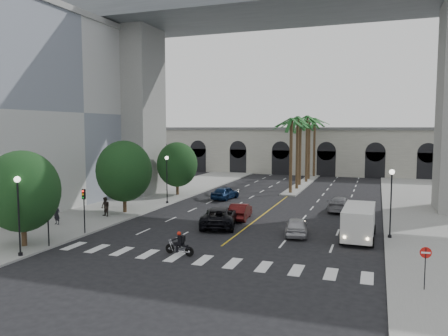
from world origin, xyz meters
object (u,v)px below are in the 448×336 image
(lamp_post_left_far, at_px, (167,175))
(lamp_post_left_near, at_px, (18,209))
(car_b, at_px, (240,211))
(pedestrian_a, at_px, (57,214))
(car_e, at_px, (225,193))
(car_c, at_px, (220,217))
(car_a, at_px, (296,226))
(traffic_signal_near, at_px, (48,213))
(car_d, at_px, (341,204))
(motorcycle_rider, at_px, (180,244))
(do_not_enter_sign, at_px, (425,260))
(lamp_post_right, at_px, (391,197))
(traffic_signal_far, at_px, (84,204))
(pedestrian_b, at_px, (105,207))
(cargo_van, at_px, (359,221))

(lamp_post_left_far, bearing_deg, lamp_post_left_near, -90.00)
(car_b, distance_m, pedestrian_a, 16.12)
(lamp_post_left_near, distance_m, pedestrian_a, 9.53)
(car_e, bearing_deg, car_c, 116.32)
(car_b, bearing_deg, lamp_post_left_near, 52.19)
(lamp_post_left_near, height_order, car_a, lamp_post_left_near)
(lamp_post_left_near, height_order, traffic_signal_near, lamp_post_left_near)
(lamp_post_left_near, height_order, car_d, lamp_post_left_near)
(lamp_post_left_far, relative_size, motorcycle_rider, 2.45)
(car_a, relative_size, do_not_enter_sign, 1.77)
(motorcycle_rider, xyz_separation_m, car_c, (-0.40, 8.84, 0.13))
(lamp_post_left_near, distance_m, lamp_post_right, 26.25)
(motorcycle_rider, height_order, car_c, car_c)
(traffic_signal_near, height_order, traffic_signal_far, same)
(lamp_post_left_near, xyz_separation_m, pedestrian_a, (-4.12, 8.31, -2.20))
(car_e, height_order, do_not_enter_sign, do_not_enter_sign)
(traffic_signal_near, xyz_separation_m, pedestrian_b, (-2.28, 10.11, -1.45))
(lamp_post_left_near, relative_size, pedestrian_a, 3.07)
(lamp_post_left_far, xyz_separation_m, car_d, (18.36, 2.38, -2.47))
(traffic_signal_near, relative_size, pedestrian_b, 2.01)
(traffic_signal_near, distance_m, cargo_van, 22.66)
(pedestrian_b, bearing_deg, lamp_post_left_far, 93.08)
(motorcycle_rider, distance_m, car_d, 21.24)
(car_a, height_order, pedestrian_b, pedestrian_b)
(car_a, bearing_deg, traffic_signal_near, 22.01)
(lamp_post_right, xyz_separation_m, car_b, (-12.90, 3.28, -2.48))
(car_b, xyz_separation_m, pedestrian_b, (-12.08, -3.67, 0.32))
(lamp_post_left_near, xyz_separation_m, traffic_signal_far, (0.10, 6.50, -0.71))
(lamp_post_left_far, height_order, pedestrian_b, lamp_post_left_far)
(do_not_enter_sign, bearing_deg, car_c, 138.73)
(lamp_post_right, relative_size, cargo_van, 0.90)
(car_c, height_order, car_e, car_c)
(traffic_signal_near, bearing_deg, pedestrian_a, 125.95)
(motorcycle_rider, distance_m, car_e, 22.88)
(traffic_signal_near, height_order, pedestrian_b, traffic_signal_near)
(lamp_post_left_far, bearing_deg, do_not_enter_sign, -37.80)
(traffic_signal_far, bearing_deg, lamp_post_left_far, 90.40)
(pedestrian_b, bearing_deg, pedestrian_a, -96.55)
(car_d, height_order, car_e, car_e)
(car_d, distance_m, cargo_van, 11.41)
(lamp_post_left_far, height_order, traffic_signal_near, lamp_post_left_far)
(car_c, distance_m, cargo_van, 11.45)
(cargo_van, bearing_deg, do_not_enter_sign, -68.83)
(lamp_post_right, bearing_deg, car_c, -179.59)
(motorcycle_rider, bearing_deg, lamp_post_right, 42.49)
(lamp_post_right, distance_m, traffic_signal_near, 25.02)
(traffic_signal_near, bearing_deg, pedestrian_b, 102.73)
(lamp_post_right, height_order, car_e, lamp_post_right)
(car_a, bearing_deg, lamp_post_right, 179.50)
(lamp_post_left_near, relative_size, car_c, 0.88)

